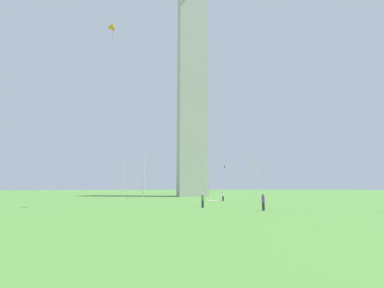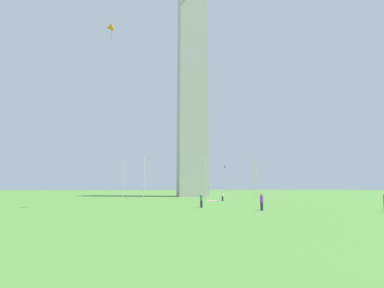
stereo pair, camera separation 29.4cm
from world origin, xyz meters
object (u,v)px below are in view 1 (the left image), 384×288
Objects in this scene: person_white_shirt at (223,196)px; person_purple_shirt at (263,202)px; flagpole_ne at (144,178)px; flagpole_nw at (225,179)px; person_green_shirt at (203,201)px; flagpole_s at (206,175)px; obelisk_monument at (192,73)px; flagpole_e at (123,177)px; picnic_blanket_near_first_person at (213,201)px; flagpole_n at (183,179)px; flagpole_sw at (255,176)px; kite_orange_delta at (113,28)px; flagpole_w at (256,178)px; flagpole_se at (144,175)px.

person_white_shirt is 0.99× the size of person_purple_shirt.
flagpole_ne is 22.97m from flagpole_nw.
person_green_shirt is at bearing -172.50° from flagpole_ne.
flagpole_s is 4.94× the size of person_purple_shirt.
flagpole_s is at bearing 180.00° from obelisk_monument.
flagpole_s is (-16.18, 0.00, -26.30)m from obelisk_monument.
picnic_blanket_near_first_person is (-21.37, -16.43, -4.56)m from flagpole_e.
flagpole_n is at bearing 67.50° from flagpole_nw.
flagpole_sw is 4.34× the size of kite_orange_delta.
kite_orange_delta is (-26.16, 27.21, 16.60)m from flagpole_sw.
kite_orange_delta is at bearing 175.07° from flagpole_ne.
flagpole_e and flagpole_s have the same top height.
person_green_shirt is at bearing 150.92° from flagpole_w.
picnic_blanket_near_first_person is (1.86, 1.26, -0.83)m from person_white_shirt.
flagpole_w is at bearing -19.17° from person_green_shirt.
person_purple_shirt reaches higher than person_white_shirt.
flagpole_e is 4.64× the size of picnic_blanket_near_first_person.
flagpole_sw is 1.00× the size of flagpole_nw.
picnic_blanket_near_first_person is (-32.86, -11.68, -4.56)m from flagpole_ne.
flagpole_w is at bearing -22.50° from flagpole_sw.
flagpole_s is (-4.76, -11.48, 0.00)m from flagpole_se.
obelisk_monument is at bearing 90.20° from flagpole_w.
kite_orange_delta is (-21.40, 15.73, 16.60)m from flagpole_s.
flagpole_w is at bearing -90.00° from flagpole_e.
person_green_shirt is at bearing 148.30° from flagpole_sw.
flagpole_ne is 22.97m from flagpole_se.
flagpole_s is at bearing 29.63° from person_purple_shirt.
obelisk_monument is 36.50× the size of person_purple_shirt.
flagpole_n is 1.00× the size of flagpole_w.
flagpole_n is at bearing -16.27° from kite_orange_delta.
flagpole_ne is 35.17m from picnic_blanket_near_first_person.
flagpole_n is 1.00× the size of flagpole_s.
kite_orange_delta is at bearing 107.22° from person_white_shirt.
flagpole_nw reaches higher than person_white_shirt.
obelisk_monument is 30.89m from flagpole_se.
flagpole_ne and flagpole_e have the same top height.
obelisk_monument is at bearing -45.14° from flagpole_se.
flagpole_sw reaches higher than picnic_blanket_near_first_person.
flagpole_n is 1.00× the size of flagpole_e.
kite_orange_delta reaches higher than flagpole_w.
flagpole_ne is 50.16m from person_green_shirt.
flagpole_s is 22.97m from flagpole_w.
flagpole_nw is 5.15× the size of person_green_shirt.
obelisk_monument is 7.39× the size of flagpole_nw.
obelisk_monument is at bearing 29.43° from person_purple_shirt.
flagpole_ne is at bearing 22.50° from flagpole_s.
kite_orange_delta is at bearing 151.02° from flagpole_nw.
flagpole_nw is 4.34× the size of kite_orange_delta.
obelisk_monument is 48.74m from person_green_shirt.
person_purple_shirt is (-31.78, 11.23, -3.73)m from flagpole_sw.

